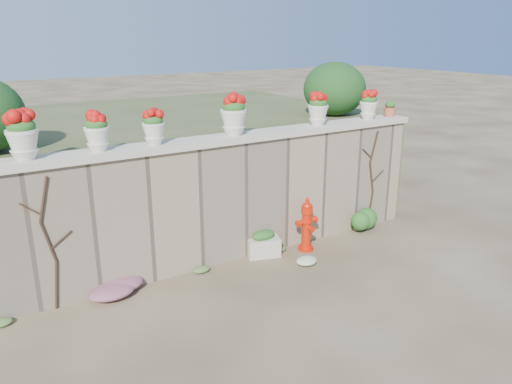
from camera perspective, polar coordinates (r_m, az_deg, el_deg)
ground at (r=7.22m, az=2.79°, el=-12.78°), size 80.00×80.00×0.00m
stone_wall at (r=8.21m, az=-4.27°, el=-1.26°), size 8.00×0.40×2.00m
wall_cap at (r=7.93m, az=-4.44°, el=5.93°), size 8.10×0.52×0.10m
raised_fill at (r=11.03m, az=-12.08°, el=3.35°), size 9.00×6.00×2.00m
back_shrub_right at (r=10.74m, az=8.95°, el=11.56°), size 1.30×1.30×1.10m
vine_left at (r=7.24m, az=-22.51°, el=-5.36°), size 0.60×0.04×1.91m
vine_right at (r=9.90m, az=13.10°, el=1.59°), size 0.60×0.04×1.91m
fire_hydrant at (r=8.75m, az=5.80°, el=-3.67°), size 0.41×0.29×0.97m
planter_box at (r=8.59m, az=0.83°, el=-5.97°), size 0.62×0.47×0.46m
green_shrub at (r=9.74m, az=12.41°, el=-3.01°), size 0.60×0.54×0.57m
magenta_clump at (r=7.66m, az=-16.01°, el=-10.47°), size 0.99×0.66×0.26m
white_flowers at (r=8.41m, az=6.00°, el=-7.59°), size 0.46×0.37×0.17m
urn_pot_0 at (r=7.05m, az=-25.15°, el=5.84°), size 0.41×0.41×0.64m
urn_pot_1 at (r=7.22m, az=-17.73°, el=6.56°), size 0.35×0.35×0.55m
urn_pot_2 at (r=7.46m, az=-11.62°, el=7.26°), size 0.33×0.33×0.51m
urn_pot_3 at (r=8.00m, az=-2.58°, el=8.82°), size 0.42×0.42×0.66m
urn_pot_4 at (r=8.96m, az=7.10°, el=9.37°), size 0.36×0.36×0.57m
urn_pot_5 at (r=9.77m, az=12.76°, el=9.66°), size 0.34×0.34×0.54m
terracotta_pot at (r=10.20m, az=15.04°, el=9.07°), size 0.24×0.24×0.29m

